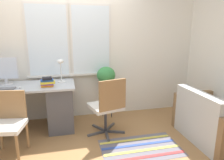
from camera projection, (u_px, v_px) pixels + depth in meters
ground_plane at (73, 136)px, 3.17m from camera, size 14.00×14.00×0.00m
wall_back_with_window at (68, 46)px, 3.62m from camera, size 9.00×0.12×2.70m
wall_right_with_picture at (218, 47)px, 3.40m from camera, size 0.08×9.00×2.70m
desk at (23, 107)px, 3.25m from camera, size 1.67×0.73×0.77m
monitor at (5, 71)px, 3.18m from camera, size 0.39×0.20×0.45m
keyboard at (3, 89)px, 2.96m from camera, size 0.33×0.12×0.02m
mouse at (20, 87)px, 3.01m from camera, size 0.04×0.06×0.03m
desk_lamp at (61, 66)px, 3.33m from camera, size 0.13×0.13×0.39m
book_stack at (47, 82)px, 3.10m from camera, size 0.23×0.17×0.15m
desk_chair_wooden at (9, 122)px, 2.61m from camera, size 0.47×0.48×0.84m
office_chair_swivel at (108, 105)px, 3.11m from camera, size 0.61×0.59×0.93m
couch_loveseat at (211, 123)px, 2.99m from camera, size 0.71×1.13×0.77m
plant_stand at (106, 92)px, 3.72m from camera, size 0.24×0.24×0.58m
potted_plant at (106, 77)px, 3.65m from camera, size 0.34×0.34×0.41m
floor_rug_striped at (141, 148)px, 2.83m from camera, size 1.12×0.67×0.01m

